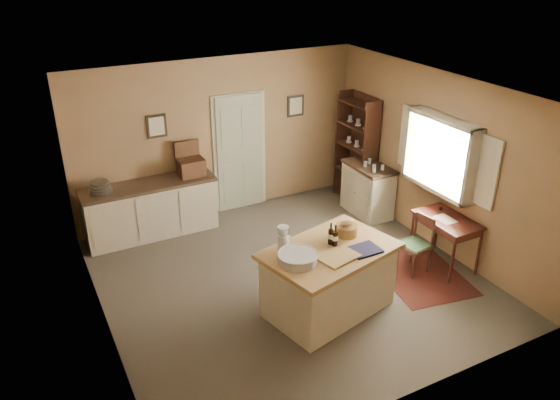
{
  "coord_description": "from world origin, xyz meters",
  "views": [
    {
      "loc": [
        -3.11,
        -5.72,
        4.38
      ],
      "look_at": [
        -0.02,
        0.25,
        1.15
      ],
      "focal_mm": 35.0,
      "sensor_mm": 36.0,
      "label": 1
    }
  ],
  "objects_px": {
    "sideboard": "(151,207)",
    "shelving_unit": "(358,149)",
    "right_cabinet": "(368,189)",
    "writing_desk": "(447,224)",
    "desk_chair": "(414,246)",
    "work_island": "(328,278)"
  },
  "relations": [
    {
      "from": "sideboard",
      "to": "shelving_unit",
      "type": "height_order",
      "value": "shelving_unit"
    },
    {
      "from": "writing_desk",
      "to": "shelving_unit",
      "type": "xyz_separation_m",
      "value": [
        0.15,
        2.47,
        0.31
      ]
    },
    {
      "from": "sideboard",
      "to": "desk_chair",
      "type": "height_order",
      "value": "sideboard"
    },
    {
      "from": "writing_desk",
      "to": "desk_chair",
      "type": "xyz_separation_m",
      "value": [
        -0.5,
        0.07,
        -0.26
      ]
    },
    {
      "from": "work_island",
      "to": "shelving_unit",
      "type": "xyz_separation_m",
      "value": [
        2.24,
        2.61,
        0.5
      ]
    },
    {
      "from": "sideboard",
      "to": "desk_chair",
      "type": "bearing_deg",
      "value": -42.86
    },
    {
      "from": "writing_desk",
      "to": "shelving_unit",
      "type": "distance_m",
      "value": 2.49
    },
    {
      "from": "sideboard",
      "to": "right_cabinet",
      "type": "distance_m",
      "value": 3.67
    },
    {
      "from": "sideboard",
      "to": "shelving_unit",
      "type": "bearing_deg",
      "value": -6.54
    },
    {
      "from": "work_island",
      "to": "sideboard",
      "type": "height_order",
      "value": "work_island"
    },
    {
      "from": "sideboard",
      "to": "desk_chair",
      "type": "relative_size",
      "value": 2.54
    },
    {
      "from": "work_island",
      "to": "right_cabinet",
      "type": "bearing_deg",
      "value": 31.02
    },
    {
      "from": "sideboard",
      "to": "shelving_unit",
      "type": "relative_size",
      "value": 1.08
    },
    {
      "from": "desk_chair",
      "to": "sideboard",
      "type": "bearing_deg",
      "value": 128.24
    },
    {
      "from": "work_island",
      "to": "right_cabinet",
      "type": "xyz_separation_m",
      "value": [
        2.09,
        2.05,
        -0.02
      ]
    },
    {
      "from": "desk_chair",
      "to": "right_cabinet",
      "type": "relative_size",
      "value": 0.84
    },
    {
      "from": "work_island",
      "to": "shelving_unit",
      "type": "relative_size",
      "value": 0.94
    },
    {
      "from": "writing_desk",
      "to": "right_cabinet",
      "type": "height_order",
      "value": "right_cabinet"
    },
    {
      "from": "sideboard",
      "to": "right_cabinet",
      "type": "xyz_separation_m",
      "value": [
        3.54,
        -0.98,
        -0.02
      ]
    },
    {
      "from": "work_island",
      "to": "desk_chair",
      "type": "distance_m",
      "value": 1.6
    },
    {
      "from": "work_island",
      "to": "desk_chair",
      "type": "xyz_separation_m",
      "value": [
        1.59,
        0.21,
        -0.07
      ]
    },
    {
      "from": "desk_chair",
      "to": "writing_desk",
      "type": "bearing_deg",
      "value": -16.67
    }
  ]
}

